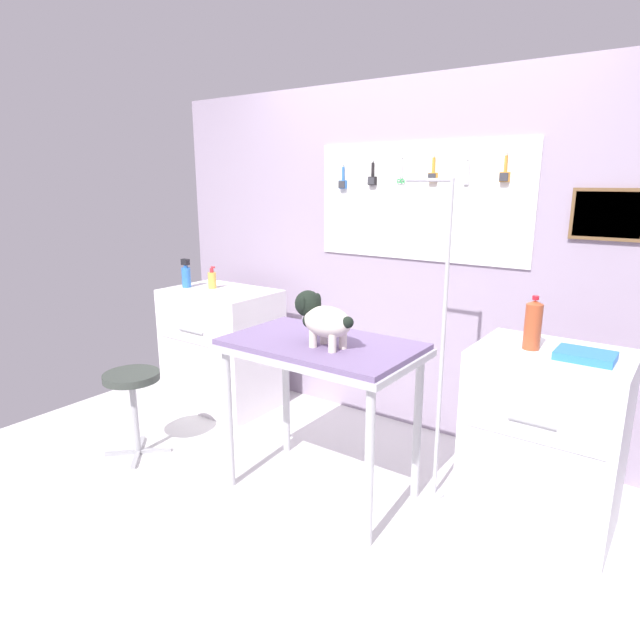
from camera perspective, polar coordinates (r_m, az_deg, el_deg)
ground at (r=3.05m, az=-3.08°, el=-19.11°), size 4.40×4.00×0.04m
rear_wall_panel at (r=3.66m, az=9.45°, el=6.37°), size 4.00×0.11×2.30m
grooming_table at (r=2.81m, az=0.13°, el=-4.08°), size 1.01×0.62×0.86m
grooming_arm at (r=2.84m, az=12.58°, el=-3.92°), size 0.30×0.11×1.68m
dog at (r=2.67m, az=0.18°, el=0.21°), size 0.38×0.20×0.27m
counter_left at (r=4.14m, az=-10.28°, el=-2.90°), size 0.80×0.58×0.89m
cabinet_right at (r=2.87m, az=22.55°, el=-11.71°), size 0.68×0.54×0.91m
stool at (r=3.51m, az=-19.21°, el=-6.83°), size 0.34×0.34×0.54m
spray_bottle_short at (r=4.18m, az=-13.97°, el=4.61°), size 0.07×0.07×0.21m
pump_bottle_white at (r=4.10m, az=-11.33°, el=4.19°), size 0.06×0.06×0.17m
soda_bottle at (r=2.67m, az=21.59°, el=-0.46°), size 0.08×0.08×0.25m
supply_tray at (r=2.63m, az=26.24°, el=-3.40°), size 0.24×0.18×0.04m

